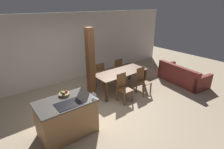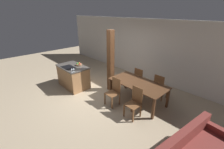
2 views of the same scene
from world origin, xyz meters
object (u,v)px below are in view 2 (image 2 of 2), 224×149
at_px(dining_chair_far_left, 140,79).
at_px(wine_glass_near, 72,69).
at_px(dining_chair_near_left, 114,91).
at_px(wine_glass_middle, 74,69).
at_px(dining_table, 138,85).
at_px(kitchen_island, 73,76).
at_px(fruit_bowl, 79,64).
at_px(dining_chair_far_right, 160,87).
at_px(timber_post, 111,62).
at_px(dining_chair_near_right, 135,102).

bearing_deg(dining_chair_far_left, wine_glass_near, 54.54).
xyz_separation_m(wine_glass_near, dining_chair_near_left, (1.51, 0.69, -0.55)).
relative_size(wine_glass_middle, dining_table, 0.08).
relative_size(kitchen_island, dining_chair_far_left, 1.42).
relative_size(fruit_bowl, dining_chair_far_left, 0.28).
distance_m(dining_chair_far_left, dining_chair_far_right, 0.89).
xyz_separation_m(dining_chair_far_right, timber_post, (-1.71, -0.82, 0.71)).
xyz_separation_m(wine_glass_middle, dining_chair_near_left, (1.51, 0.61, -0.55)).
xyz_separation_m(fruit_bowl, dining_chair_far_right, (2.91, 1.51, -0.47)).
bearing_deg(timber_post, kitchen_island, -143.69).
relative_size(fruit_bowl, dining_chair_near_left, 0.28).
relative_size(kitchen_island, dining_chair_near_left, 1.42).
bearing_deg(fruit_bowl, dining_table, 17.88).
xyz_separation_m(wine_glass_near, dining_table, (1.95, 1.40, -0.40)).
distance_m(wine_glass_middle, dining_table, 2.39).
bearing_deg(wine_glass_near, dining_table, 35.65).
relative_size(dining_chair_near_left, timber_post, 0.40).
bearing_deg(timber_post, fruit_bowl, -149.97).
height_order(dining_table, dining_chair_far_left, dining_chair_far_left).
xyz_separation_m(wine_glass_near, wine_glass_middle, (0.00, 0.08, 0.00)).
xyz_separation_m(dining_chair_far_left, timber_post, (-0.82, -0.82, 0.71)).
relative_size(fruit_bowl, dining_chair_near_right, 0.28).
bearing_deg(dining_chair_far_right, wine_glass_middle, 40.34).
relative_size(dining_chair_near_right, timber_post, 0.40).
bearing_deg(dining_chair_near_left, dining_table, 58.05).
distance_m(wine_glass_near, dining_chair_near_left, 1.75).
distance_m(fruit_bowl, wine_glass_middle, 0.74).
xyz_separation_m(dining_chair_far_left, dining_chair_far_right, (0.89, 0.00, 0.00)).
bearing_deg(dining_chair_far_right, dining_table, 58.05).
distance_m(dining_table, timber_post, 1.38).
distance_m(fruit_bowl, dining_chair_near_right, 2.95).
relative_size(dining_chair_far_left, timber_post, 0.40).
xyz_separation_m(dining_chair_near_left, dining_chair_near_right, (0.89, 0.00, 0.00)).
relative_size(wine_glass_near, dining_chair_far_right, 0.17).
distance_m(wine_glass_near, timber_post, 1.48).
distance_m(kitchen_island, dining_chair_far_right, 3.48).
bearing_deg(kitchen_island, wine_glass_middle, -24.23).
distance_m(kitchen_island, fruit_bowl, 0.57).
xyz_separation_m(dining_chair_near_right, timber_post, (-1.71, 0.61, 0.71)).
relative_size(dining_chair_near_left, dining_chair_far_right, 1.00).
relative_size(dining_chair_far_right, timber_post, 0.40).
bearing_deg(kitchen_island, dining_table, 22.36).
height_order(fruit_bowl, dining_chair_far_right, fruit_bowl).
bearing_deg(dining_chair_near_left, wine_glass_near, -155.54).
relative_size(wine_glass_middle, dining_chair_near_left, 0.17).
height_order(dining_chair_near_left, dining_chair_far_right, same).
distance_m(dining_chair_near_left, dining_chair_near_right, 0.89).
height_order(fruit_bowl, wine_glass_near, wine_glass_near).
distance_m(dining_table, dining_chair_near_right, 0.86).
xyz_separation_m(kitchen_island, fruit_bowl, (0.10, 0.26, 0.50)).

